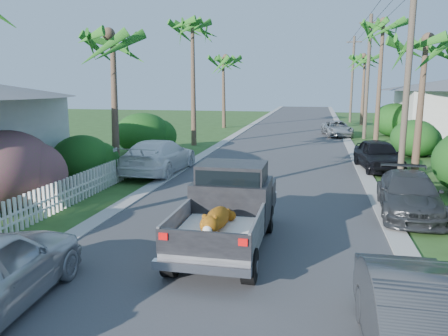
% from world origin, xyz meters
% --- Properties ---
extents(road, '(8.00, 100.00, 0.02)m').
position_xyz_m(road, '(0.00, 25.00, 0.01)').
color(road, '#38383A').
rests_on(road, ground).
extents(curb_left, '(0.60, 100.00, 0.06)m').
position_xyz_m(curb_left, '(-4.30, 25.00, 0.03)').
color(curb_left, '#A5A39E').
rests_on(curb_left, ground).
extents(curb_right, '(0.60, 100.00, 0.06)m').
position_xyz_m(curb_right, '(4.30, 25.00, 0.03)').
color(curb_right, '#A5A39E').
rests_on(curb_right, ground).
extents(pickup_truck, '(1.98, 5.12, 2.06)m').
position_xyz_m(pickup_truck, '(-0.03, 4.38, 1.01)').
color(pickup_truck, black).
rests_on(pickup_truck, ground).
extents(parked_car_rn, '(1.54, 4.12, 1.34)m').
position_xyz_m(parked_car_rn, '(3.60, -0.16, 0.67)').
color(parked_car_rn, '#2F3134').
rests_on(parked_car_rn, ground).
extents(parked_car_rm, '(2.08, 4.52, 1.28)m').
position_xyz_m(parked_car_rm, '(5.00, 8.03, 0.64)').
color(parked_car_rm, '#303336').
rests_on(parked_car_rm, ground).
extents(parked_car_rf, '(2.23, 4.42, 1.44)m').
position_xyz_m(parked_car_rf, '(5.00, 15.40, 0.72)').
color(parked_car_rf, black).
rests_on(parked_car_rf, ground).
extents(parked_car_rd, '(2.51, 4.50, 1.19)m').
position_xyz_m(parked_car_rd, '(3.67, 29.28, 0.59)').
color(parked_car_rd, '#A3A6AA').
rests_on(parked_car_rd, ground).
extents(parked_car_lf, '(2.32, 5.39, 1.55)m').
position_xyz_m(parked_car_lf, '(-5.00, 12.63, 0.77)').
color(parked_car_lf, white).
rests_on(parked_car_lf, ground).
extents(palm_l_b, '(4.40, 4.40, 7.40)m').
position_xyz_m(palm_l_b, '(-6.80, 12.00, 6.15)').
color(palm_l_b, brown).
rests_on(palm_l_b, ground).
extents(palm_l_c, '(4.40, 4.40, 9.20)m').
position_xyz_m(palm_l_c, '(-6.00, 22.00, 7.91)').
color(palm_l_c, brown).
rests_on(palm_l_c, ground).
extents(palm_l_d, '(4.40, 4.40, 7.70)m').
position_xyz_m(palm_l_d, '(-6.50, 34.00, 6.44)').
color(palm_l_d, brown).
rests_on(palm_l_d, ground).
extents(palm_r_b, '(4.40, 4.40, 7.20)m').
position_xyz_m(palm_r_b, '(6.60, 15.00, 5.95)').
color(palm_r_b, brown).
rests_on(palm_r_b, ground).
extents(palm_r_c, '(4.40, 4.40, 9.40)m').
position_xyz_m(palm_r_c, '(6.20, 26.00, 8.11)').
color(palm_r_c, brown).
rests_on(palm_r_c, ground).
extents(palm_r_d, '(4.40, 4.40, 8.00)m').
position_xyz_m(palm_r_d, '(6.50, 40.00, 6.74)').
color(palm_r_d, brown).
rests_on(palm_r_d, ground).
extents(shrub_l_b, '(3.00, 3.30, 2.60)m').
position_xyz_m(shrub_l_b, '(-7.80, 6.00, 1.30)').
color(shrub_l_b, '#A4175C').
rests_on(shrub_l_b, ground).
extents(shrub_l_c, '(2.40, 2.64, 2.00)m').
position_xyz_m(shrub_l_c, '(-7.40, 10.00, 1.00)').
color(shrub_l_c, '#134416').
rests_on(shrub_l_c, ground).
extents(shrub_l_d, '(3.20, 3.52, 2.40)m').
position_xyz_m(shrub_l_d, '(-8.00, 18.00, 1.20)').
color(shrub_l_d, '#134416').
rests_on(shrub_l_d, ground).
extents(shrub_r_c, '(2.60, 2.86, 2.10)m').
position_xyz_m(shrub_r_c, '(7.50, 20.00, 1.05)').
color(shrub_r_c, '#134416').
rests_on(shrub_r_c, ground).
extents(shrub_r_d, '(3.20, 3.52, 2.60)m').
position_xyz_m(shrub_r_d, '(8.00, 30.00, 1.30)').
color(shrub_r_d, '#134416').
rests_on(shrub_r_d, ground).
extents(picket_fence, '(0.10, 11.00, 1.00)m').
position_xyz_m(picket_fence, '(-6.00, 5.50, 0.50)').
color(picket_fence, white).
rests_on(picket_fence, ground).
extents(utility_pole_b, '(1.60, 0.26, 9.00)m').
position_xyz_m(utility_pole_b, '(5.60, 13.00, 4.60)').
color(utility_pole_b, brown).
rests_on(utility_pole_b, ground).
extents(utility_pole_c, '(1.60, 0.26, 9.00)m').
position_xyz_m(utility_pole_c, '(5.60, 28.00, 4.60)').
color(utility_pole_c, brown).
rests_on(utility_pole_c, ground).
extents(utility_pole_d, '(1.60, 0.26, 9.00)m').
position_xyz_m(utility_pole_d, '(5.60, 43.00, 4.60)').
color(utility_pole_d, brown).
rests_on(utility_pole_d, ground).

